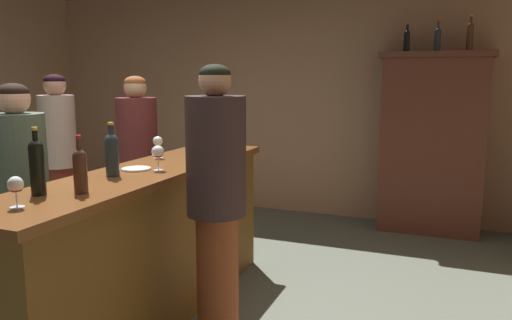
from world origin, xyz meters
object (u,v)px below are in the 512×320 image
Objects in this scene: bar_counter at (148,246)px; wine_bottle_malbec at (112,152)px; wine_bottle_rose at (37,165)px; patron_near_entrance at (138,157)px; wine_bottle_pinot at (80,168)px; display_bottle_center at (470,35)px; flower_arrangement at (199,132)px; wine_glass_mid at (16,186)px; wine_glass_front at (158,142)px; display_bottle_left at (407,40)px; cheese_plate at (136,169)px; display_bottle_midleft at (438,38)px; wine_bottle_syrah at (232,134)px; bartender at (217,200)px; patron_in_grey at (21,190)px; wine_glass_spare at (215,141)px; patron_redhead at (59,158)px; wine_glass_rear at (158,153)px; display_cabinet at (432,141)px; wine_bottle_merlot at (195,140)px.

wine_bottle_malbec is at bearing -101.72° from bar_counter.
patron_near_entrance is at bearing 111.43° from wine_bottle_rose.
wine_bottle_pinot is 0.86× the size of display_bottle_center.
wine_glass_mid is at bearing -90.29° from flower_arrangement.
display_bottle_left is at bearing 57.12° from wine_glass_front.
wine_bottle_rose is 1.85× the size of cheese_plate.
bar_counter is 3.48m from display_bottle_midleft.
wine_bottle_syrah is at bearing 81.41° from bar_counter.
wine_bottle_rose is 0.20× the size of bartender.
wine_bottle_malbec is 0.87m from patron_in_grey.
flower_arrangement is at bearing -122.82° from display_bottle_left.
cheese_plate is (0.05, 0.75, -0.15)m from wine_bottle_rose.
patron_near_entrance is (-2.73, -1.61, -1.11)m from display_bottle_center.
wine_glass_spare is (-0.07, -0.16, -0.04)m from wine_bottle_syrah.
patron_redhead reaches higher than patron_in_grey.
wine_glass_rear is at bearing 84.82° from wine_glass_mid.
wine_bottle_syrah is 1.29m from bartender.
patron_redhead is (-0.51, 0.90, 0.05)m from patron_in_grey.
patron_redhead is (-2.98, -2.00, -0.05)m from display_cabinet.
wine_bottle_merlot is 0.45m from wine_glass_spare.
cheese_plate is at bearing 88.31° from wine_bottle_malbec.
display_bottle_midleft is (1.65, 2.75, 0.95)m from cheese_plate.
display_bottle_left is 3.18m from bartender.
display_bottle_center is at bearing 56.41° from wine_glass_rear.
patron_in_grey is at bearing -29.29° from patron_near_entrance.
bar_counter is 0.77m from wine_glass_front.
patron_near_entrance is (-0.78, 1.36, -0.28)m from wine_bottle_malbec.
wine_bottle_merlot is 2.66× the size of wine_glass_spare.
wine_glass_mid is at bearing -101.95° from wine_bottle_pinot.
bartender is at bearing 40.65° from wine_bottle_rose.
wine_bottle_syrah is 1.67m from wine_bottle_pinot.
display_cabinet is at bearing 43.88° from patron_redhead.
patron_near_entrance is (-0.84, 2.11, -0.23)m from wine_glass_mid.
wine_bottle_pinot reaches higher than wine_glass_rear.
bar_counter is at bearing -109.98° from wine_bottle_merlot.
patron_near_entrance is 1.30m from patron_in_grey.
display_cabinet is at bearing 50.85° from wine_glass_spare.
display_bottle_left is (1.16, 1.72, 0.82)m from wine_bottle_syrah.
wine_bottle_merlot is 0.60m from wine_bottle_syrah.
wine_glass_rear is (0.02, 0.67, -0.02)m from wine_bottle_pinot.
display_bottle_midleft is at bearing 36.89° from patron_in_grey.
wine_bottle_merlot reaches higher than wine_glass_spare.
patron_near_entrance is (-0.93, 1.11, -0.25)m from wine_glass_rear.
cheese_plate is (-0.19, -0.43, -0.14)m from wine_bottle_merlot.
patron_near_entrance is at bearing -143.16° from display_bottle_left.
wine_glass_spare is at bearing 59.13° from wine_glass_front.
bar_counter is 1.57× the size of patron_near_entrance.
wine_glass_mid is at bearing -95.18° from wine_glass_rear.
wine_bottle_syrah is 0.85× the size of wine_bottle_rose.
wine_bottle_pinot is 0.74m from bartender.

